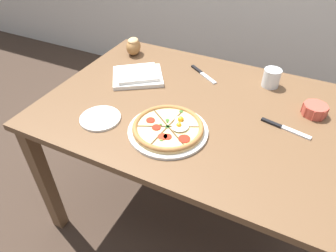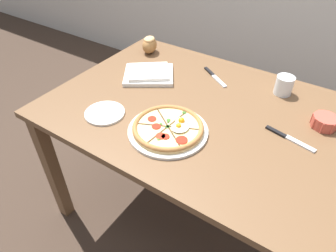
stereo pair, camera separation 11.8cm
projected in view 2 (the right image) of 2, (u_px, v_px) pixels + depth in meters
ground_plane at (193, 209)px, 1.81m from camera, size 12.00×12.00×0.00m
dining_table at (200, 125)px, 1.39m from camera, size 1.34×0.95×0.76m
pizza at (168, 128)px, 1.19m from camera, size 0.32×0.32×0.06m
ramekin_bowl at (325, 122)px, 1.21m from camera, size 0.11×0.11×0.05m
napkin_folded at (149, 74)px, 1.53m from camera, size 0.32×0.31×0.04m
bread_piece_near at (150, 44)px, 1.72m from camera, size 0.11×0.12×0.10m
knife_main at (289, 139)px, 1.16m from camera, size 0.20×0.06×0.01m
knife_spare at (215, 77)px, 1.53m from camera, size 0.18×0.13×0.01m
water_glass at (284, 86)px, 1.39m from camera, size 0.08×0.08×0.09m
side_saucer at (105, 113)px, 1.29m from camera, size 0.17×0.17×0.01m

